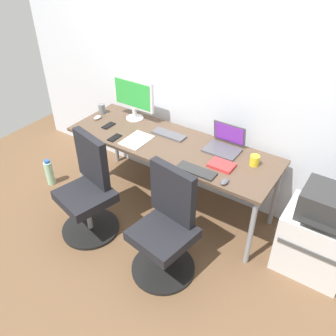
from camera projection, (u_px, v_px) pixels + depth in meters
The scene contains 20 objects.
ground_plane at pixel (171, 202), 3.73m from camera, with size 5.28×5.28×0.00m, color brown.
back_wall at pixel (196, 71), 3.26m from camera, with size 4.40×0.04×2.60m, color silver.
desk at pixel (171, 148), 3.34m from camera, with size 2.05×0.68×0.73m.
office_chair_left at pixel (89, 191), 3.22m from camera, with size 0.54×0.54×0.94m.
office_chair_right at pixel (166, 229), 2.84m from camera, with size 0.54×0.54×0.94m.
side_cabinet at pixel (314, 242), 2.90m from camera, with size 0.55×0.45×0.57m.
printer at pixel (327, 205), 2.67m from camera, with size 0.38×0.40×0.24m.
water_bottle_on_floor at pixel (49, 173), 3.92m from camera, with size 0.09×0.09×0.31m.
desktop_monitor at pixel (133, 96), 3.56m from camera, with size 0.48×0.18×0.43m.
open_laptop at pixel (225, 143), 3.20m from camera, with size 0.31×0.26×0.23m.
keyboard_by_monitor at pixel (169, 134), 3.42m from camera, with size 0.34×0.12×0.02m, color #515156.
keyboard_by_laptop at pixel (196, 171), 2.94m from camera, with size 0.34×0.12×0.02m, color #2D2D2D.
mouse_by_monitor at pixel (97, 117), 3.69m from camera, with size 0.06×0.10×0.03m, color silver.
mouse_by_laptop at pixel (225, 181), 2.81m from camera, with size 0.06×0.10×0.03m, color #515156.
coffee_mug at pixel (255, 160), 2.99m from camera, with size 0.08×0.08×0.09m, color yellow.
pen_cup at pixel (102, 109), 3.78m from camera, with size 0.07×0.07×0.10m, color slate.
phone_near_monitor at pixel (115, 138), 3.38m from camera, with size 0.07×0.14×0.01m, color black.
phone_near_laptop at pixel (109, 126), 3.57m from camera, with size 0.07×0.14×0.01m, color black.
notebook at pixel (222, 165), 2.99m from camera, with size 0.21×0.15×0.03m, color red.
paper_pile at pixel (137, 140), 3.34m from camera, with size 0.21×0.30×0.01m, color white.
Camera 1 is at (1.55, -2.36, 2.47)m, focal length 37.96 mm.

